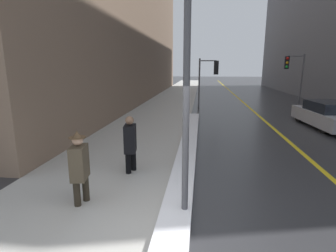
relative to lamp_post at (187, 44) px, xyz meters
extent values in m
plane|color=#2D2D30|center=(-0.34, -0.73, -3.19)|extent=(160.00, 160.00, 0.00)
cube|color=#B2AFA8|center=(-2.34, 14.27, -3.18)|extent=(4.00, 80.00, 0.01)
cube|color=gold|center=(3.66, 14.27, -3.18)|extent=(0.16, 80.00, 0.00)
cube|color=white|center=(-0.16, 4.48, -3.09)|extent=(0.59, 12.03, 0.20)
cube|color=#846B56|center=(-7.34, 19.27, 3.33)|extent=(6.00, 36.00, 13.04)
cylinder|color=#515156|center=(0.00, 0.00, -0.61)|extent=(0.12, 0.12, 5.16)
cylinder|color=#515156|center=(0.07, 13.59, -1.49)|extent=(0.11, 0.11, 3.39)
cylinder|color=#515156|center=(0.62, 13.60, 0.05)|extent=(1.10, 0.09, 0.07)
cube|color=black|center=(1.17, 13.61, -0.40)|extent=(0.30, 0.20, 0.90)
sphere|color=red|center=(1.17, 13.73, -0.11)|extent=(0.19, 0.19, 0.19)
sphere|color=orange|center=(1.17, 13.73, -0.40)|extent=(0.19, 0.19, 0.19)
sphere|color=green|center=(1.17, 13.73, -0.69)|extent=(0.19, 0.19, 0.19)
cylinder|color=#515156|center=(7.32, 15.53, -1.32)|extent=(0.11, 0.11, 3.73)
cylinder|color=#515156|center=(6.77, 15.57, 0.40)|extent=(1.10, 0.15, 0.07)
cube|color=black|center=(6.22, 15.61, -0.05)|extent=(0.31, 0.22, 0.90)
sphere|color=red|center=(6.21, 15.49, 0.23)|extent=(0.19, 0.19, 0.19)
sphere|color=orange|center=(6.21, 15.49, -0.05)|extent=(0.19, 0.19, 0.19)
sphere|color=green|center=(6.21, 15.49, -0.34)|extent=(0.19, 0.19, 0.19)
cylinder|color=#2A241B|center=(-2.14, 0.38, -2.79)|extent=(0.14, 0.14, 0.80)
cylinder|color=#2A241B|center=(-2.22, 0.15, -2.79)|extent=(0.14, 0.14, 0.80)
cube|color=#473D2D|center=(-2.18, 0.27, -2.27)|extent=(0.36, 0.52, 0.70)
sphere|color=tan|center=(-2.18, 0.27, -1.80)|extent=(0.22, 0.22, 0.22)
cylinder|color=#4C3823|center=(-2.18, 0.27, -1.74)|extent=(0.34, 0.34, 0.01)
cone|color=#4C3823|center=(-2.18, 0.27, -1.67)|extent=(0.21, 0.21, 0.13)
cylinder|color=black|center=(-1.56, 2.18, -2.77)|extent=(0.15, 0.15, 0.84)
cylinder|color=black|center=(-1.64, 1.94, -2.77)|extent=(0.15, 0.15, 0.84)
cube|color=black|center=(-1.60, 2.06, -2.24)|extent=(0.37, 0.55, 0.73)
sphere|color=#8C664C|center=(-1.60, 2.06, -1.74)|extent=(0.23, 0.23, 0.23)
cube|color=black|center=(-1.66, 2.41, -2.39)|extent=(0.13, 0.23, 0.28)
cube|color=#B2B2B7|center=(6.33, 8.62, -2.72)|extent=(2.19, 4.28, 0.63)
cube|color=black|center=(6.33, 8.52, -2.18)|extent=(1.90, 2.28, 0.46)
cylinder|color=black|center=(5.42, 9.85, -2.84)|extent=(0.28, 0.70, 0.68)
cylinder|color=black|center=(7.05, 9.96, -2.84)|extent=(0.28, 0.70, 0.68)
cylinder|color=black|center=(5.61, 7.28, -2.84)|extent=(0.28, 0.70, 0.68)
camera|label=1|loc=(0.26, -4.50, -0.38)|focal=28.00mm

